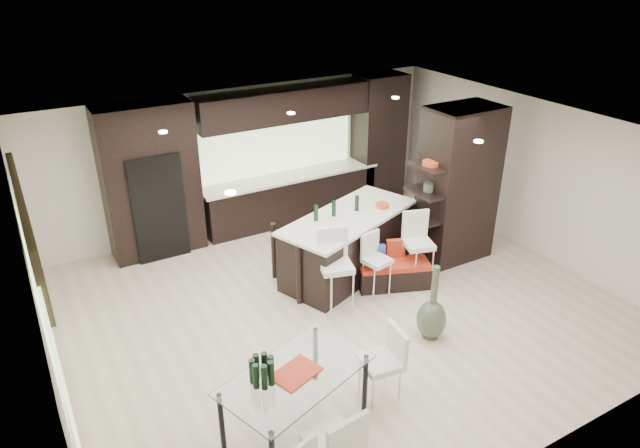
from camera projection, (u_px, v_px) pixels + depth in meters
ground at (339, 305)px, 8.81m from camera, size 8.00×8.00×0.00m
back_wall at (245, 157)px, 10.95m from camera, size 8.00×0.02×2.70m
left_wall at (40, 306)px, 6.43m from camera, size 0.02×7.00×2.70m
right_wall at (534, 177)px, 10.01m from camera, size 0.02×7.00×2.70m
ceiling at (342, 137)px, 7.63m from camera, size 8.00×7.00×0.02m
window_left at (41, 296)px, 6.60m from camera, size 0.04×3.20×1.90m
window_back at (274, 143)px, 11.10m from camera, size 3.40×0.04×1.20m
stone_accent at (27, 226)px, 6.22m from camera, size 0.08×3.00×0.80m
ceiling_spots at (333, 134)px, 7.83m from camera, size 4.00×3.00×0.02m
back_cabinetry at (276, 158)px, 10.91m from camera, size 6.80×0.68×2.70m
refrigerator at (154, 203)px, 9.98m from camera, size 0.90×0.68×1.90m
partition_column at (458, 185)px, 9.70m from camera, size 1.20×0.80×2.70m
kitchen_island at (348, 244)px, 9.51m from camera, size 2.76×1.92×1.06m
stool_left at (336, 280)px, 8.48m from camera, size 0.58×0.58×1.05m
stool_mid at (377, 271)px, 8.91m from camera, size 0.44×0.44×0.84m
stool_right at (417, 256)px, 9.21m from camera, size 0.54×0.54×0.99m
bench at (393, 274)px, 9.22m from camera, size 1.23×0.83×0.44m
floor_vase at (433, 302)px, 7.87m from camera, size 0.46×0.46×1.14m
dining_table at (296, 402)px, 6.39m from camera, size 1.89×1.43×0.80m
chair_near at (333, 447)px, 5.75m from camera, size 0.54×0.54×0.91m
chair_end at (380, 366)px, 6.89m from camera, size 0.52×0.52×0.85m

